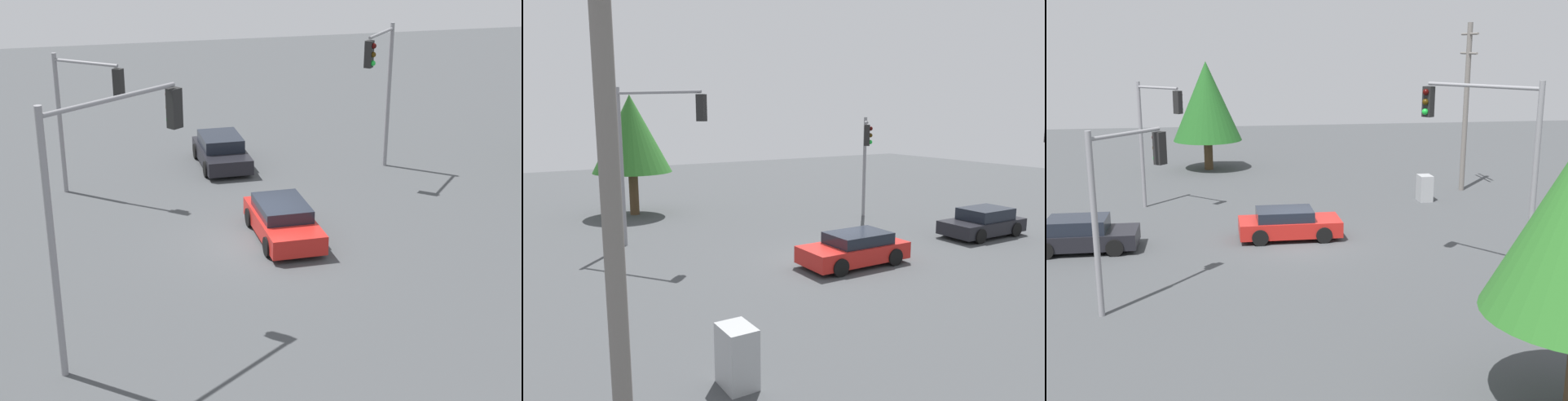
{
  "view_description": "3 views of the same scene",
  "coord_description": "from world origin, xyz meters",
  "views": [
    {
      "loc": [
        6.12,
        24.19,
        11.21
      ],
      "look_at": [
        0.18,
        0.52,
        1.77
      ],
      "focal_mm": 55.0,
      "sensor_mm": 36.0,
      "label": 1
    },
    {
      "loc": [
        -15.62,
        11.87,
        5.77
      ],
      "look_at": [
        2.45,
        0.91,
        2.14
      ],
      "focal_mm": 35.0,
      "sensor_mm": 36.0,
      "label": 2
    },
    {
      "loc": [
        25.34,
        -3.34,
        7.92
      ],
      "look_at": [
        0.49,
        0.31,
        1.91
      ],
      "focal_mm": 45.0,
      "sensor_mm": 36.0,
      "label": 3
    }
  ],
  "objects": [
    {
      "name": "traffic_signal_main",
      "position": [
        5.42,
        -6.03,
        3.79
      ],
      "size": [
        2.54,
        2.08,
        5.57
      ],
      "rotation": [
        0.0,
        0.0,
        2.47
      ],
      "color": "gray",
      "rests_on": "ground_plane"
    },
    {
      "name": "traffic_signal_aux",
      "position": [
        -6.56,
        -5.97,
        4.18
      ],
      "size": [
        2.05,
        2.24,
        6.2
      ],
      "rotation": [
        0.0,
        0.0,
        0.84
      ],
      "color": "gray",
      "rests_on": "ground_plane"
    },
    {
      "name": "sedan_red",
      "position": [
        -0.81,
        -0.29,
        0.62
      ],
      "size": [
        1.99,
        4.22,
        1.26
      ],
      "color": "red",
      "rests_on": "ground_plane"
    },
    {
      "name": "traffic_signal_cross",
      "position": [
        5.43,
        5.59,
        4.7
      ],
      "size": [
        3.63,
        2.75,
        6.87
      ],
      "rotation": [
        0.0,
        0.0,
        3.77
      ],
      "color": "gray",
      "rests_on": "ground_plane"
    },
    {
      "name": "ground_plane",
      "position": [
        0.0,
        0.0,
        0.0
      ],
      "size": [
        80.0,
        80.0,
        0.0
      ],
      "primitive_type": "plane",
      "color": "#424447"
    },
    {
      "name": "sedan_dark",
      "position": [
        -0.31,
        -8.51,
        0.65
      ],
      "size": [
        2.03,
        4.14,
        1.34
      ],
      "color": "black",
      "rests_on": "ground_plane"
    }
  ]
}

